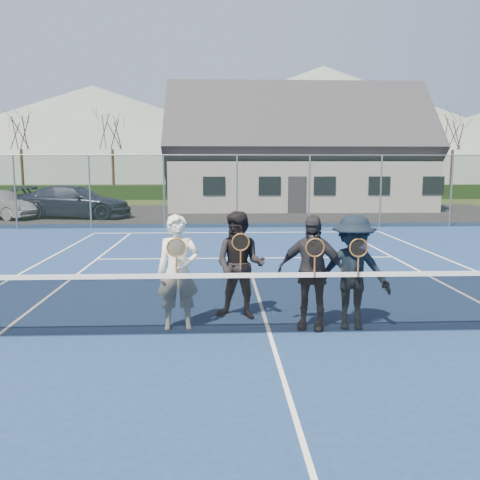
{
  "coord_description": "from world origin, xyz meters",
  "views": [
    {
      "loc": [
        -0.77,
        -7.46,
        2.56
      ],
      "look_at": [
        -0.39,
        1.5,
        1.25
      ],
      "focal_mm": 38.0,
      "sensor_mm": 36.0,
      "label": 1
    }
  ],
  "objects_px": {
    "player_a": "(178,272)",
    "car_c": "(75,202)",
    "player_c": "(311,272)",
    "tennis_net": "(270,300)",
    "clubhouse": "(296,142)",
    "player_b": "(240,265)",
    "player_d": "(353,272)"
  },
  "relations": [
    {
      "from": "player_d",
      "to": "car_c",
      "type": "bearing_deg",
      "value": 117.34
    },
    {
      "from": "player_a",
      "to": "car_c",
      "type": "bearing_deg",
      "value": 110.13
    },
    {
      "from": "clubhouse",
      "to": "player_d",
      "type": "bearing_deg",
      "value": -96.43
    },
    {
      "from": "player_b",
      "to": "tennis_net",
      "type": "bearing_deg",
      "value": -63.56
    },
    {
      "from": "tennis_net",
      "to": "player_b",
      "type": "height_order",
      "value": "player_b"
    },
    {
      "from": "tennis_net",
      "to": "car_c",
      "type": "bearing_deg",
      "value": 113.64
    },
    {
      "from": "tennis_net",
      "to": "player_c",
      "type": "relative_size",
      "value": 6.49
    },
    {
      "from": "car_c",
      "to": "clubhouse",
      "type": "bearing_deg",
      "value": -55.13
    },
    {
      "from": "clubhouse",
      "to": "player_b",
      "type": "height_order",
      "value": "clubhouse"
    },
    {
      "from": "tennis_net",
      "to": "player_b",
      "type": "xyz_separation_m",
      "value": [
        -0.42,
        0.84,
        0.38
      ]
    },
    {
      "from": "player_c",
      "to": "player_d",
      "type": "xyz_separation_m",
      "value": [
        0.65,
        -0.04,
        -0.0
      ]
    },
    {
      "from": "clubhouse",
      "to": "player_c",
      "type": "xyz_separation_m",
      "value": [
        -3.33,
        -23.76,
        -3.07
      ]
    },
    {
      "from": "tennis_net",
      "to": "player_d",
      "type": "height_order",
      "value": "player_d"
    },
    {
      "from": "clubhouse",
      "to": "player_b",
      "type": "bearing_deg",
      "value": -100.8
    },
    {
      "from": "car_c",
      "to": "player_a",
      "type": "distance_m",
      "value": 18.82
    },
    {
      "from": "player_c",
      "to": "tennis_net",
      "type": "bearing_deg",
      "value": -160.09
    },
    {
      "from": "clubhouse",
      "to": "player_c",
      "type": "relative_size",
      "value": 8.67
    },
    {
      "from": "tennis_net",
      "to": "clubhouse",
      "type": "bearing_deg",
      "value": 80.54
    },
    {
      "from": "player_a",
      "to": "player_c",
      "type": "height_order",
      "value": "same"
    },
    {
      "from": "car_c",
      "to": "tennis_net",
      "type": "distance_m",
      "value": 19.65
    },
    {
      "from": "car_c",
      "to": "clubhouse",
      "type": "xyz_separation_m",
      "value": [
        11.88,
        6.0,
        3.19
      ]
    },
    {
      "from": "car_c",
      "to": "player_c",
      "type": "height_order",
      "value": "player_c"
    },
    {
      "from": "tennis_net",
      "to": "player_b",
      "type": "distance_m",
      "value": 1.01
    },
    {
      "from": "tennis_net",
      "to": "player_c",
      "type": "xyz_separation_m",
      "value": [
        0.67,
        0.24,
        0.38
      ]
    },
    {
      "from": "player_a",
      "to": "player_b",
      "type": "distance_m",
      "value": 1.11
    },
    {
      "from": "car_c",
      "to": "player_c",
      "type": "xyz_separation_m",
      "value": [
        8.55,
        -17.76,
        0.12
      ]
    },
    {
      "from": "clubhouse",
      "to": "player_a",
      "type": "distance_m",
      "value": 24.47
    },
    {
      "from": "player_b",
      "to": "player_a",
      "type": "bearing_deg",
      "value": -152.59
    },
    {
      "from": "player_a",
      "to": "tennis_net",
      "type": "bearing_deg",
      "value": -13.04
    },
    {
      "from": "player_b",
      "to": "player_d",
      "type": "distance_m",
      "value": 1.85
    },
    {
      "from": "player_b",
      "to": "player_c",
      "type": "bearing_deg",
      "value": -28.68
    },
    {
      "from": "player_b",
      "to": "player_d",
      "type": "bearing_deg",
      "value": -20.1
    }
  ]
}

